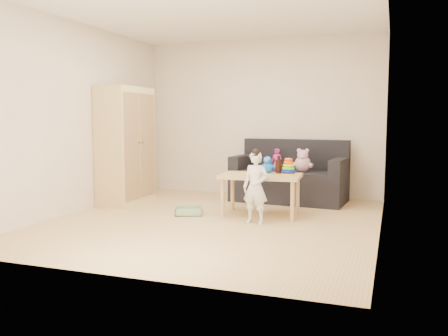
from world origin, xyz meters
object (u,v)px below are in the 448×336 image
at_px(play_table, 261,195).
at_px(toddler, 256,188).
at_px(sofa, 289,186).
at_px(wardrobe, 126,145).

bearing_deg(play_table, toddler, -82.03).
height_order(sofa, toddler, toddler).
xyz_separation_m(sofa, play_table, (-0.13, -1.20, 0.03)).
distance_m(sofa, play_table, 1.20).
xyz_separation_m(sofa, toddler, (-0.06, -1.69, 0.19)).
bearing_deg(sofa, play_table, -91.56).
distance_m(play_table, toddler, 0.52).
height_order(wardrobe, play_table, wardrobe).
bearing_deg(toddler, sofa, 95.09).
bearing_deg(wardrobe, sofa, 21.80).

